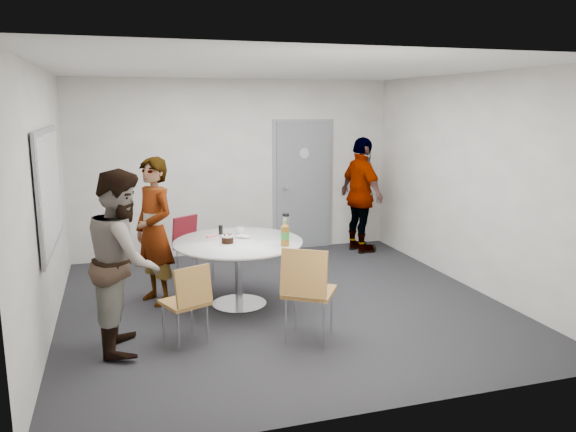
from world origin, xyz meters
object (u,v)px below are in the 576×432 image
object	(u,v)px
whiteboard	(49,189)
chair_far	(190,241)
person_left	(124,260)
person_main	(154,231)
chair_near_right	(307,285)
door	(303,185)
person_right	(361,195)
chair_near_left	(188,297)
table	(241,250)

from	to	relation	value
whiteboard	chair_far	distance (m)	2.12
chair_far	person_left	distance (m)	2.19
person_main	chair_far	bearing A→B (deg)	120.04
person_main	person_left	distance (m)	1.25
chair_near_right	person_main	distance (m)	2.13
door	person_right	distance (m)	0.96
whiteboard	chair_near_left	distance (m)	1.91
chair_near_right	table	bearing A→B (deg)	139.49
chair_near_left	chair_far	size ratio (longest dim) A/B	0.96
person_main	person_right	bearing A→B (deg)	86.89
door	person_left	bearing A→B (deg)	-131.97
whiteboard	chair_far	bearing A→B (deg)	34.49
table	person_right	size ratio (longest dim) A/B	0.81
table	chair_far	size ratio (longest dim) A/B	1.74
chair_far	person_main	distance (m)	0.99
door	chair_far	world-z (taller)	door
door	person_right	size ratio (longest dim) A/B	1.16
table	chair_near_left	xyz separation A→B (m)	(-0.73, -0.96, -0.17)
chair_near_left	person_main	xyz separation A→B (m)	(-0.21, 1.35, 0.37)
table	chair_far	world-z (taller)	table
person_main	door	bearing A→B (deg)	101.52
chair_near_left	chair_far	xyz separation A→B (m)	(0.30, 2.14, 0.02)
table	chair_far	xyz separation A→B (m)	(-0.43, 1.18, -0.15)
person_right	person_left	bearing A→B (deg)	117.44
door	person_main	bearing A→B (deg)	-141.52
door	whiteboard	size ratio (longest dim) A/B	1.12
person_main	person_right	size ratio (longest dim) A/B	0.95
chair_near_right	person_left	world-z (taller)	person_left
table	chair_near_right	bearing A→B (deg)	-73.41
whiteboard	person_left	xyz separation A→B (m)	(0.70, -0.90, -0.58)
table	chair_near_right	distance (m)	1.31
whiteboard	chair_near_right	size ratio (longest dim) A/B	1.93
person_left	whiteboard	bearing A→B (deg)	41.42
door	whiteboard	xyz separation A→B (m)	(-3.56, -2.28, 0.42)
chair_far	person_right	world-z (taller)	person_right
whiteboard	table	size ratio (longest dim) A/B	1.28
whiteboard	person_right	distance (m)	4.72
table	person_left	world-z (taller)	person_left
door	person_main	xyz separation A→B (m)	(-2.50, -1.99, -0.16)
whiteboard	person_main	world-z (taller)	whiteboard
chair_near_right	person_main	xyz separation A→B (m)	(-1.31, 1.65, 0.26)
table	chair_near_right	world-z (taller)	table
chair_near_left	person_main	world-z (taller)	person_main
person_main	person_right	world-z (taller)	person_right
chair_near_right	person_right	xyz separation A→B (m)	(1.98, 3.11, 0.31)
person_left	person_right	size ratio (longest dim) A/B	0.95
whiteboard	table	world-z (taller)	whiteboard
chair_far	person_main	size ratio (longest dim) A/B	0.49
door	person_right	bearing A→B (deg)	-33.86
chair_near_right	person_right	distance (m)	3.70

